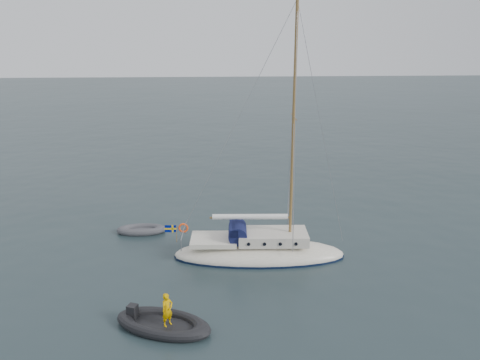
{
  "coord_description": "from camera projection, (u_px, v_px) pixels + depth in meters",
  "views": [
    {
      "loc": [
        -3.05,
        -25.4,
        11.12
      ],
      "look_at": [
        -0.95,
        0.0,
        3.76
      ],
      "focal_mm": 35.0,
      "sensor_mm": 36.0,
      "label": 1
    }
  ],
  "objects": [
    {
      "name": "ground",
      "position": [
        256.0,
        241.0,
        27.64
      ],
      "size": [
        300.0,
        300.0,
        0.0
      ],
      "primitive_type": "plane",
      "color": "black",
      "rests_on": "ground"
    },
    {
      "name": "sailboat",
      "position": [
        259.0,
        239.0,
        25.19
      ],
      "size": [
        9.71,
        2.91,
        13.83
      ],
      "rotation": [
        0.0,
        0.0,
        -0.07
      ],
      "color": "white",
      "rests_on": "ground"
    },
    {
      "name": "dinghy",
      "position": [
        141.0,
        230.0,
        28.77
      ],
      "size": [
        3.0,
        1.35,
        0.43
      ],
      "rotation": [
        0.0,
        0.0,
        0.0
      ],
      "color": "#47464B",
      "rests_on": "ground"
    },
    {
      "name": "rib",
      "position": [
        163.0,
        323.0,
        19.0
      ],
      "size": [
        4.15,
        1.89,
        1.63
      ],
      "rotation": [
        0.0,
        0.0,
        -0.4
      ],
      "color": "black",
      "rests_on": "ground"
    }
  ]
}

